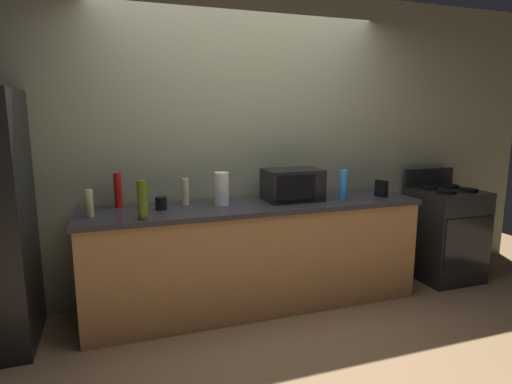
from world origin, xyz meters
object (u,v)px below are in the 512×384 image
Objects in this scene: stove_range at (444,233)px; microwave at (292,185)px; bottle_spray_cleaner at (343,185)px; bottle_hot_sauce at (118,190)px; cordless_phone at (381,189)px; bottle_vinegar at (89,203)px; bottle_olive_oil at (143,200)px; bottle_hand_soap at (185,192)px; mug_black at (161,203)px; paper_towel_roll at (222,189)px.

stove_range is 1.75m from microwave.
bottle_spray_cleaner reaches higher than stove_range.
stove_range is 3.14m from bottle_hot_sauce.
bottle_vinegar reaches higher than cordless_phone.
bottle_olive_oil is (0.15, -0.46, 0.00)m from bottle_hot_sauce.
bottle_hand_soap is (0.52, -0.07, -0.03)m from bottle_hot_sauce.
bottle_hand_soap is (-1.32, 0.26, -0.02)m from bottle_spray_cleaner.
microwave is at bearing 2.63° from bottle_vinegar.
bottle_olive_oil reaches higher than bottle_hand_soap.
bottle_olive_oil is at bearing -167.51° from microwave.
bottle_olive_oil reaches higher than bottle_hot_sauce.
bottle_hot_sauce is at bearing 50.97° from bottle_vinegar.
bottle_olive_oil is (-1.28, -0.28, 0.00)m from microwave.
microwave is 0.83m from cordless_phone.
bottle_spray_cleaner is 2.63× the size of mug_black.
bottle_hot_sauce is at bearing 172.83° from microwave.
stove_range is 4.96× the size of bottle_hand_soap.
bottle_hot_sauce is 1.27× the size of bottle_hand_soap.
stove_range is at bearing 4.58° from bottle_olive_oil.
bottle_hot_sauce is at bearing 175.77° from stove_range.
bottle_hot_sauce is (-3.08, 0.23, 0.58)m from stove_range.
mug_black is at bearing 174.73° from bottle_spray_cleaner.
bottle_spray_cleaner is at bearing 4.54° from bottle_olive_oil.
bottle_hot_sauce reaches higher than paper_towel_roll.
paper_towel_roll reaches higher than mug_black.
bottle_hot_sauce reaches higher than microwave.
bottle_olive_oil is 0.54m from bottle_hand_soap.
paper_towel_roll reaches higher than bottle_spray_cleaner.
bottle_olive_oil is (-2.09, -0.16, 0.06)m from cordless_phone.
bottle_hand_soap is at bearing 173.07° from microwave.
bottle_vinegar is (-0.21, -0.26, -0.04)m from bottle_hot_sauce.
bottle_olive_oil reaches higher than cordless_phone.
microwave reaches higher than cordless_phone.
bottle_olive_oil reaches higher than bottle_vinegar.
microwave is 2.39× the size of bottle_vinegar.
bottle_hot_sauce is 1.05× the size of bottle_spray_cleaner.
microwave is 1.73× the size of bottle_olive_oil.
mug_black is (-1.12, -0.01, -0.08)m from microwave.
bottle_olive_oil is (-0.65, -0.28, 0.00)m from paper_towel_roll.
bottle_olive_oil is at bearing -156.29° from paper_towel_roll.
bottle_hot_sauce is (-2.25, 0.31, 0.06)m from cordless_phone.
bottle_vinegar is at bearing -129.03° from bottle_hot_sauce.
stove_range reaches higher than cordless_phone.
mug_black is at bearing -30.95° from bottle_hot_sauce.
bottle_spray_cleaner is at bearing -8.23° from paper_towel_roll.
cordless_phone is (0.82, -0.13, -0.06)m from microwave.
cordless_phone is at bearing -174.66° from stove_range.
stove_range is 3.88× the size of bottle_olive_oil.
paper_towel_roll is at bearing 23.71° from bottle_olive_oil.
bottle_spray_cleaner is (1.84, -0.33, -0.01)m from bottle_hot_sauce.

